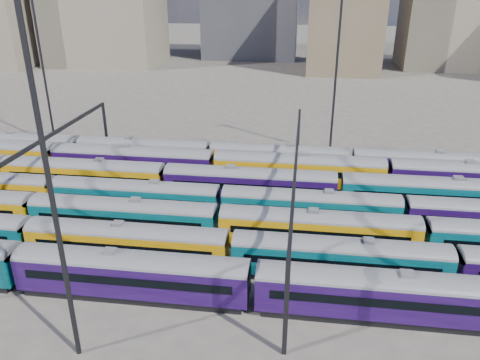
# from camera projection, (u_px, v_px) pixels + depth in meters

# --- Properties ---
(ground) EXTENTS (500.00, 500.00, 0.00)m
(ground) POSITION_uv_depth(u_px,v_px,m) (206.00, 218.00, 53.89)
(ground) COLOR #48413D
(ground) RESTS_ON ground
(rake_0) EXTENTS (102.59, 3.01, 5.06)m
(rake_0) POSITION_uv_depth(u_px,v_px,m) (132.00, 270.00, 39.60)
(rake_0) COLOR black
(rake_0) RESTS_ON ground
(rake_1) EXTENTS (138.71, 2.90, 4.87)m
(rake_1) POSITION_uv_depth(u_px,v_px,m) (340.00, 255.00, 41.99)
(rake_1) COLOR black
(rake_1) RESTS_ON ground
(rake_2) EXTENTS (101.15, 2.96, 4.99)m
(rake_2) POSITION_uv_depth(u_px,v_px,m) (123.00, 213.00, 49.28)
(rake_2) COLOR black
(rake_2) RESTS_ON ground
(rake_3) EXTENTS (119.32, 2.91, 4.90)m
(rake_3) POSITION_uv_depth(u_px,v_px,m) (54.00, 189.00, 55.15)
(rake_3) COLOR black
(rake_3) RESTS_ON ground
(rake_4) EXTENTS (106.20, 3.11, 5.24)m
(rake_4) POSITION_uv_depth(u_px,v_px,m) (250.00, 181.00, 56.79)
(rake_4) COLOR black
(rake_4) RESTS_ON ground
(rake_5) EXTENTS (133.78, 3.26, 5.50)m
(rake_5) POSITION_uv_depth(u_px,v_px,m) (214.00, 163.00, 61.96)
(rake_5) COLOR black
(rake_5) RESTS_ON ground
(rake_6) EXTENTS (117.98, 2.88, 4.84)m
(rake_6) POSITION_uv_depth(u_px,v_px,m) (210.00, 152.00, 66.84)
(rake_6) COLOR black
(rake_6) RESTS_ON ground
(gantry_1) EXTENTS (0.35, 40.35, 8.03)m
(gantry_1) POSITION_uv_depth(u_px,v_px,m) (34.00, 155.00, 53.70)
(gantry_1) COLOR black
(gantry_1) RESTS_ON ground
(gantry_2) EXTENTS (0.35, 40.35, 8.03)m
(gantry_2) POSITION_uv_depth(u_px,v_px,m) (296.00, 168.00, 49.96)
(gantry_2) COLOR black
(gantry_2) RESTS_ON ground
(mast_1) EXTENTS (1.40, 0.50, 25.60)m
(mast_1) POSITION_uv_depth(u_px,v_px,m) (41.00, 59.00, 72.13)
(mast_1) COLOR black
(mast_1) RESTS_ON ground
(mast_2) EXTENTS (1.40, 0.50, 25.60)m
(mast_2) POSITION_uv_depth(u_px,v_px,m) (49.00, 179.00, 28.97)
(mast_2) COLOR black
(mast_2) RESTS_ON ground
(mast_3) EXTENTS (1.40, 0.50, 25.60)m
(mast_3) POSITION_uv_depth(u_px,v_px,m) (337.00, 64.00, 68.34)
(mast_3) COLOR black
(mast_3) RESTS_ON ground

